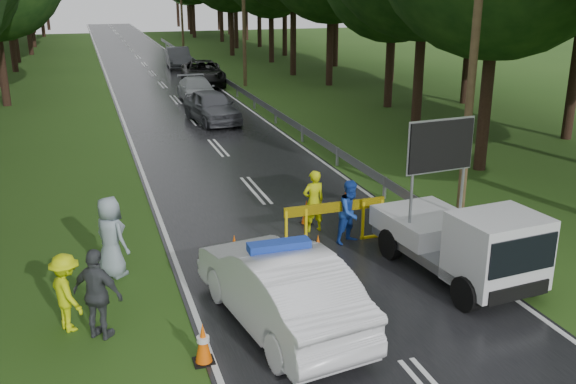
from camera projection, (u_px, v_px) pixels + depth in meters
name	position (u px, v px, depth m)	size (l,w,h in m)	color
ground	(319.00, 263.00, 15.71)	(160.00, 160.00, 0.00)	#264914
road	(163.00, 85.00, 42.85)	(7.00, 140.00, 0.02)	black
guardrail	(218.00, 75.00, 43.46)	(0.12, 60.06, 0.70)	gray
utility_pole_near	(475.00, 39.00, 17.45)	(1.40, 0.24, 10.00)	#43311F
utility_pole_mid	(244.00, 7.00, 40.98)	(1.40, 0.24, 10.00)	#43311F
police_sedan	(279.00, 287.00, 12.61)	(2.49, 5.16, 1.79)	white
work_truck	(464.00, 241.00, 14.53)	(2.36, 4.57, 3.51)	gray
barrier	(335.00, 212.00, 16.57)	(2.80, 0.14, 1.16)	#DCBD0B
officer	(314.00, 201.00, 17.41)	(0.64, 0.42, 1.74)	#C4D00B
civilian	(351.00, 212.00, 16.68)	(0.83, 0.64, 1.70)	#1A44AE
bystander_left	(67.00, 293.00, 12.45)	(1.03, 0.59, 1.60)	#D6EB0C
bystander_mid	(98.00, 294.00, 12.13)	(1.07, 0.45, 1.83)	#3F4246
bystander_right	(111.00, 237.00, 14.73)	(0.94, 0.61, 1.93)	#8898A3
queue_car_first	(212.00, 106.00, 31.24)	(1.85, 4.60, 1.57)	#43454B
queue_car_second	(197.00, 90.00, 36.80)	(1.88, 4.62, 1.34)	#A9ADB2
queue_car_third	(203.00, 73.00, 42.61)	(2.67, 5.79, 1.61)	black
queue_car_fourth	(178.00, 58.00, 51.40)	(1.71, 4.91, 1.62)	#393B40
cone_near_left	(203.00, 344.00, 11.46)	(0.37, 0.37, 0.79)	black
cone_center	(318.00, 249.00, 15.58)	(0.35, 0.35, 0.74)	black
cone_far	(306.00, 212.00, 18.10)	(0.34, 0.34, 0.73)	black
cone_left_mid	(234.00, 250.00, 15.46)	(0.37, 0.37, 0.79)	black
cone_right	(347.00, 192.00, 19.98)	(0.31, 0.31, 0.66)	black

